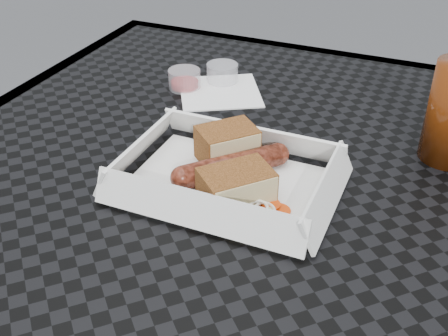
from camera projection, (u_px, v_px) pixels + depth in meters
name	position (u px, v px, depth m)	size (l,w,h in m)	color
patio_table	(241.00, 202.00, 0.75)	(0.80, 0.80, 0.74)	black
food_tray	(227.00, 184.00, 0.65)	(0.22, 0.15, 0.00)	white
bratwurst	(232.00, 166.00, 0.66)	(0.11, 0.12, 0.03)	maroon
bread_near	(227.00, 144.00, 0.68)	(0.07, 0.05, 0.04)	brown
bread_far	(236.00, 186.00, 0.61)	(0.08, 0.05, 0.04)	brown
veg_garnish	(267.00, 213.00, 0.60)	(0.03, 0.03, 0.00)	#DE3F09
napkin	(220.00, 92.00, 0.86)	(0.12, 0.12, 0.00)	white
condiment_cup_sauce	(184.00, 79.00, 0.87)	(0.05, 0.05, 0.03)	#990B0C
condiment_cup_empty	(222.00, 73.00, 0.89)	(0.05, 0.05, 0.03)	silver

